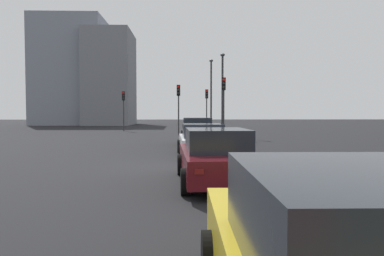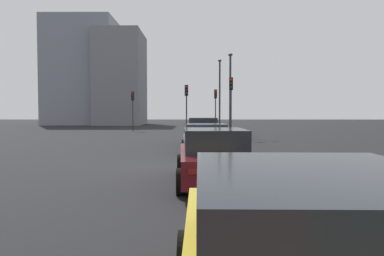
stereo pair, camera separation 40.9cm
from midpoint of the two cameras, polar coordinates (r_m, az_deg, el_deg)
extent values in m
cube|color=black|center=(13.63, -5.00, -6.23)|extent=(160.00, 160.00, 0.20)
cube|color=black|center=(22.02, 0.30, -1.03)|extent=(4.05, 1.92, 0.70)
cube|color=#1E232B|center=(21.79, 0.31, 0.72)|extent=(1.84, 1.65, 0.65)
cylinder|color=black|center=(23.31, 2.51, -1.55)|extent=(0.64, 0.23, 0.64)
cylinder|color=black|center=(23.29, -1.99, -1.55)|extent=(0.64, 0.23, 0.64)
cylinder|color=black|center=(20.84, 2.86, -2.03)|extent=(0.64, 0.23, 0.64)
cylinder|color=black|center=(20.81, -2.18, -2.04)|extent=(0.64, 0.23, 0.64)
cube|color=red|center=(20.02, 2.26, -1.02)|extent=(0.03, 0.20, 0.11)
cube|color=red|center=(20.00, -1.51, -1.02)|extent=(0.03, 0.20, 0.11)
cube|color=silver|center=(16.43, 0.82, -2.39)|extent=(4.66, 2.03, 0.61)
cube|color=#1E232B|center=(16.16, 0.88, -0.37)|extent=(2.12, 1.73, 0.57)
cylinder|color=black|center=(17.95, 3.49, -2.76)|extent=(0.65, 0.24, 0.64)
cylinder|color=black|center=(17.83, -2.56, -2.80)|extent=(0.65, 0.24, 0.64)
cylinder|color=black|center=(15.14, 4.80, -3.75)|extent=(0.65, 0.24, 0.64)
cylinder|color=black|center=(14.99, -2.38, -3.81)|extent=(0.65, 0.24, 0.64)
cube|color=red|center=(14.19, 4.26, -2.73)|extent=(0.04, 0.20, 0.11)
cube|color=red|center=(14.07, -1.24, -2.76)|extent=(0.04, 0.20, 0.11)
cube|color=#510F16|center=(10.31, 2.52, -5.23)|extent=(4.69, 1.98, 0.65)
cube|color=#1E232B|center=(10.02, 2.67, -1.87)|extent=(2.14, 1.67, 0.60)
cylinder|color=black|center=(11.88, 6.13, -5.49)|extent=(0.65, 0.24, 0.64)
cylinder|color=black|center=(11.71, -2.69, -5.59)|extent=(0.65, 0.24, 0.64)
cylinder|color=black|center=(9.10, 9.25, -7.97)|extent=(0.65, 0.24, 0.64)
cylinder|color=black|center=(8.88, -2.36, -8.20)|extent=(0.65, 0.24, 0.64)
cube|color=maroon|center=(8.12, 8.94, -6.53)|extent=(0.04, 0.20, 0.11)
cube|color=maroon|center=(7.94, -0.37, -6.70)|extent=(0.04, 0.20, 0.11)
cube|color=#1E232B|center=(2.75, 20.85, -12.44)|extent=(2.06, 1.63, 0.64)
cylinder|color=#2D2D30|center=(38.17, 1.94, 2.05)|extent=(0.11, 0.11, 3.32)
cube|color=black|center=(38.15, 1.96, 5.22)|extent=(0.22, 0.29, 0.90)
sphere|color=red|center=(38.06, 1.98, 5.64)|extent=(0.20, 0.20, 0.20)
sphere|color=black|center=(38.05, 1.97, 5.23)|extent=(0.20, 0.20, 0.20)
sphere|color=black|center=(38.03, 1.97, 4.82)|extent=(0.20, 0.20, 0.20)
cylinder|color=#2D2D30|center=(31.14, -2.44, 1.91)|extent=(0.11, 0.11, 3.29)
cube|color=black|center=(31.13, -2.46, 5.77)|extent=(0.22, 0.29, 0.90)
sphere|color=red|center=(31.03, -2.48, 6.28)|extent=(0.20, 0.20, 0.20)
sphere|color=black|center=(31.02, -2.48, 5.78)|extent=(0.20, 0.20, 0.20)
sphere|color=black|center=(31.00, -2.47, 5.28)|extent=(0.20, 0.20, 0.20)
cylinder|color=#2D2D30|center=(27.10, 4.42, 2.07)|extent=(0.11, 0.11, 3.52)
cube|color=black|center=(27.12, 4.44, 6.74)|extent=(0.23, 0.30, 0.90)
sphere|color=red|center=(27.03, 4.45, 7.33)|extent=(0.20, 0.20, 0.20)
sphere|color=black|center=(27.01, 4.44, 6.76)|extent=(0.20, 0.20, 0.20)
sphere|color=black|center=(26.99, 4.44, 6.19)|extent=(0.20, 0.20, 0.20)
cylinder|color=#2D2D30|center=(38.39, -10.69, 1.85)|extent=(0.11, 0.11, 3.10)
cube|color=black|center=(38.36, -10.73, 4.84)|extent=(0.21, 0.29, 0.90)
sphere|color=red|center=(38.26, -10.77, 5.25)|extent=(0.20, 0.20, 0.20)
sphere|color=black|center=(38.25, -10.76, 4.84)|extent=(0.20, 0.20, 0.20)
sphere|color=black|center=(38.24, -10.76, 4.44)|extent=(0.20, 0.20, 0.20)
cylinder|color=#2D2D30|center=(35.30, 2.60, 4.70)|extent=(0.16, 0.16, 6.63)
ellipsoid|color=#4C4C51|center=(35.60, 2.62, 10.24)|extent=(0.56, 0.36, 0.24)
cylinder|color=#2D2D30|center=(29.75, 4.27, 4.81)|extent=(0.16, 0.16, 6.33)
ellipsoid|color=#4C4C51|center=(30.06, 4.29, 11.08)|extent=(0.56, 0.36, 0.24)
cube|color=slate|center=(57.69, -12.55, 7.35)|extent=(9.88, 6.59, 13.78)
cube|color=gray|center=(59.84, -18.14, 8.13)|extent=(8.93, 10.07, 15.91)
camera|label=1|loc=(0.20, -90.98, -0.04)|focal=34.93mm
camera|label=2|loc=(0.20, 89.02, 0.04)|focal=34.93mm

